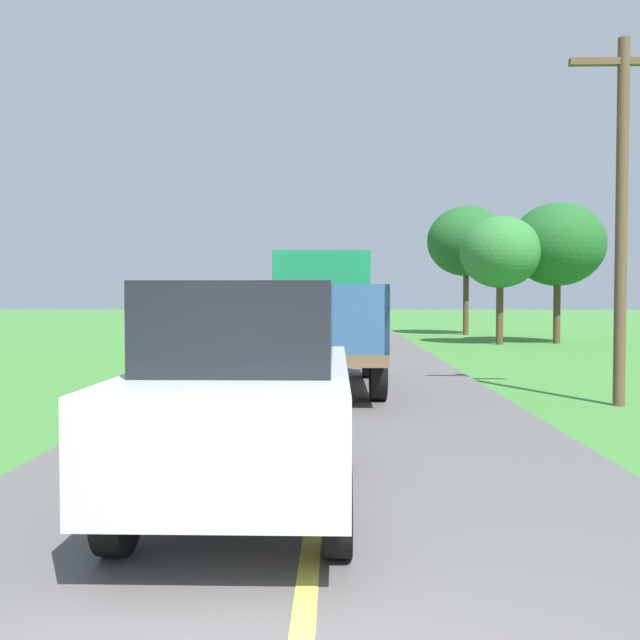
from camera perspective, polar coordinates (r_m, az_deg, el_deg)
banana_truck_near at (r=14.16m, az=0.16°, el=0.29°), size 2.38×5.82×2.80m
banana_truck_far at (r=26.13m, az=0.54°, el=1.04°), size 2.38×5.81×2.80m
utility_pole_roadside at (r=12.78m, az=24.18°, el=8.64°), size 1.84×0.20×6.29m
roadside_tree_near_left at (r=27.70m, az=15.02°, el=5.55°), size 3.16×3.16×5.10m
roadside_tree_mid_right at (r=34.58m, az=12.29°, el=6.52°), size 3.88×3.88×6.43m
roadside_tree_far_left at (r=29.02m, az=19.48°, el=6.04°), size 3.74×3.74×5.70m
following_car at (r=5.94m, az=-6.00°, el=-5.87°), size 1.74×4.10×1.92m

